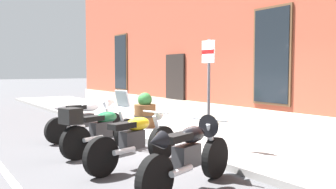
% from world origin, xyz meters
% --- Properties ---
extents(ground_plane, '(140.00, 140.00, 0.00)m').
position_xyz_m(ground_plane, '(0.00, 0.00, 0.00)').
color(ground_plane, '#38383A').
extents(sidewalk, '(31.98, 3.16, 0.13)m').
position_xyz_m(sidewalk, '(0.00, 1.58, 0.06)').
color(sidewalk, slate).
rests_on(sidewalk, ground_plane).
extents(lane_stripe, '(31.98, 0.12, 0.01)m').
position_xyz_m(lane_stripe, '(0.00, -3.20, 0.00)').
color(lane_stripe, silver).
rests_on(lane_stripe, ground_plane).
extents(motorcycle_white_sport, '(0.69, 2.14, 1.07)m').
position_xyz_m(motorcycle_white_sport, '(-2.31, -0.89, 0.58)').
color(motorcycle_white_sport, black).
rests_on(motorcycle_white_sport, ground_plane).
extents(motorcycle_green_touring, '(0.88, 1.98, 1.30)m').
position_xyz_m(motorcycle_green_touring, '(-0.60, -1.35, 0.54)').
color(motorcycle_green_touring, black).
rests_on(motorcycle_green_touring, ground_plane).
extents(motorcycle_yellow_naked, '(0.80, 2.09, 0.97)m').
position_xyz_m(motorcycle_yellow_naked, '(0.69, -1.21, 0.48)').
color(motorcycle_yellow_naked, black).
rests_on(motorcycle_yellow_naked, ground_plane).
extents(motorcycle_black_sport, '(0.90, 2.10, 1.05)m').
position_xyz_m(motorcycle_black_sport, '(2.17, -1.07, 0.57)').
color(motorcycle_black_sport, black).
rests_on(motorcycle_black_sport, ground_plane).
extents(parking_sign, '(0.36, 0.07, 2.22)m').
position_xyz_m(parking_sign, '(0.72, 0.44, 1.57)').
color(parking_sign, '#4C4C51').
rests_on(parking_sign, sidewalk).
extents(barrel_planter, '(0.63, 0.63, 0.98)m').
position_xyz_m(barrel_planter, '(-2.58, 0.87, 0.54)').
color(barrel_planter, brown).
rests_on(barrel_planter, sidewalk).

